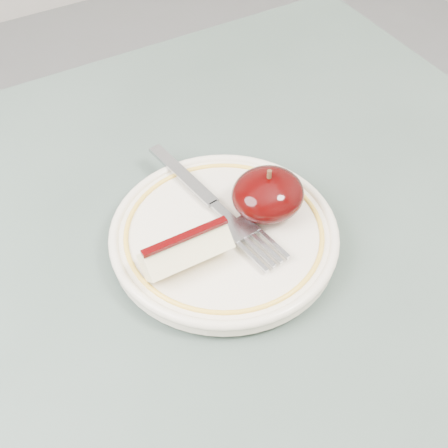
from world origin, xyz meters
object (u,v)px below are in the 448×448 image
apple_half (268,194)px  table (202,445)px  fork (214,204)px  plate (224,235)px

apple_half → table: bearing=-138.0°
table → fork: size_ratio=4.82×
plate → fork: 0.03m
apple_half → fork: (-0.04, 0.03, -0.02)m
plate → apple_half: 0.05m
fork → apple_half: bearing=-130.5°
plate → apple_half: (0.05, 0.00, 0.02)m
plate → apple_half: apple_half is taller
table → apple_half: (0.14, 0.12, 0.13)m
plate → fork: size_ratio=1.08×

